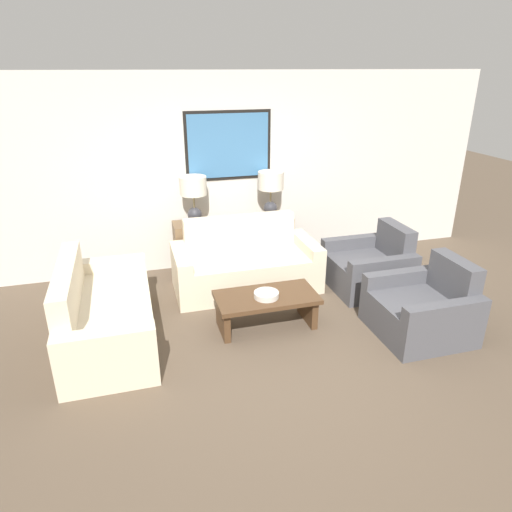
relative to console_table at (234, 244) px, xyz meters
The scene contains 11 objects.
ground_plane 2.25m from the console_table, 90.00° to the right, with size 20.00×20.00×0.00m, color brown.
back_wall 1.01m from the console_table, 90.00° to the left, with size 7.69×0.12×2.65m.
console_table is the anchor object (origin of this frame).
table_lamp_left 0.96m from the console_table, behind, with size 0.36×0.36×0.64m.
table_lamp_right 0.96m from the console_table, ahead, with size 0.36×0.36×0.64m.
couch_by_back_wall 0.64m from the console_table, 90.00° to the right, with size 1.84×0.88×0.88m.
couch_by_side 2.28m from the console_table, 139.62° to the right, with size 0.88×1.84×0.88m.
coffee_table 1.67m from the console_table, 91.01° to the right, with size 1.11×0.57×0.39m.
decorative_bowl 1.71m from the console_table, 91.51° to the right, with size 0.27×0.27×0.06m.
armchair_near_back_wall 1.90m from the console_table, 35.02° to the right, with size 0.92×0.93×0.83m.
armchair_near_camera 2.73m from the console_table, 55.24° to the right, with size 0.92×0.93×0.83m.
Camera 1 is at (-1.34, -3.66, 2.70)m, focal length 32.00 mm.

